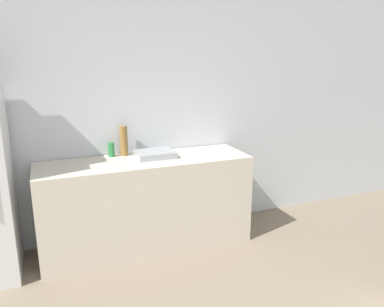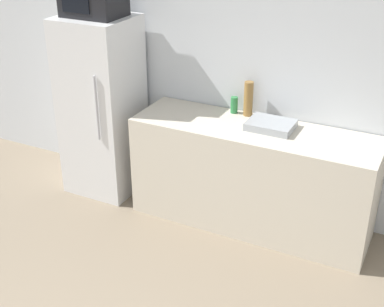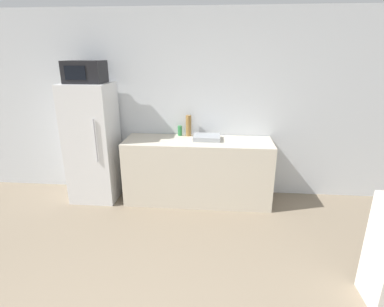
% 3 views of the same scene
% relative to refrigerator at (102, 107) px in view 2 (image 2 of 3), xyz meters
% --- Properties ---
extents(wall_back, '(8.00, 0.06, 2.60)m').
position_rel_refrigerator_xyz_m(wall_back, '(1.11, 0.37, 0.48)').
color(wall_back, silver).
rests_on(wall_back, ground_plane).
extents(refrigerator, '(0.63, 0.61, 1.65)m').
position_rel_refrigerator_xyz_m(refrigerator, '(0.00, 0.00, 0.00)').
color(refrigerator, silver).
rests_on(refrigerator, ground_plane).
extents(counter, '(2.02, 0.61, 0.89)m').
position_rel_refrigerator_xyz_m(counter, '(1.47, 0.02, -0.38)').
color(counter, beige).
rests_on(counter, ground_plane).
extents(sink_basin, '(0.37, 0.29, 0.06)m').
position_rel_refrigerator_xyz_m(sink_basin, '(1.59, 0.08, 0.10)').
color(sink_basin, '#9EA3A8').
rests_on(sink_basin, counter).
extents(bottle_tall, '(0.08, 0.08, 0.30)m').
position_rel_refrigerator_xyz_m(bottle_tall, '(1.32, 0.25, 0.22)').
color(bottle_tall, olive).
rests_on(bottle_tall, counter).
extents(bottle_short, '(0.06, 0.06, 0.14)m').
position_rel_refrigerator_xyz_m(bottle_short, '(1.20, 0.25, 0.14)').
color(bottle_short, '#2D7F42').
rests_on(bottle_short, counter).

